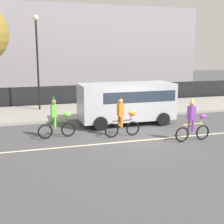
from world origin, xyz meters
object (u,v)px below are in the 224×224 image
at_px(street_lamp_post, 37,49).
at_px(parade_cyclist_purple, 193,122).
at_px(parade_cyclist_orange, 123,119).
at_px(parked_van_silver, 128,100).
at_px(parade_cyclist_lime, 57,120).

bearing_deg(street_lamp_post, parade_cyclist_purple, -55.37).
relative_size(parade_cyclist_orange, parade_cyclist_purple, 1.00).
distance_m(parade_cyclist_orange, parked_van_silver, 2.62).
relative_size(parade_cyclist_orange, parked_van_silver, 0.38).
xyz_separation_m(parade_cyclist_orange, parade_cyclist_purple, (2.71, -1.56, 0.00)).
relative_size(parade_cyclist_lime, parade_cyclist_purple, 1.00).
bearing_deg(street_lamp_post, parked_van_silver, -47.53).
bearing_deg(parade_cyclist_purple, parade_cyclist_orange, 150.15).
height_order(parade_cyclist_lime, parade_cyclist_orange, same).
xyz_separation_m(parade_cyclist_orange, parked_van_silver, (1.07, 2.35, 0.44)).
height_order(parade_cyclist_lime, parade_cyclist_purple, same).
height_order(parade_cyclist_orange, parade_cyclist_purple, same).
bearing_deg(parade_cyclist_lime, parked_van_silver, 22.97).
distance_m(parked_van_silver, street_lamp_post, 6.93).
relative_size(parade_cyclist_lime, parade_cyclist_orange, 1.00).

